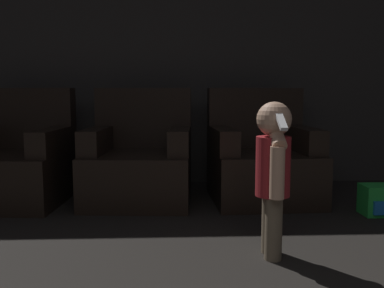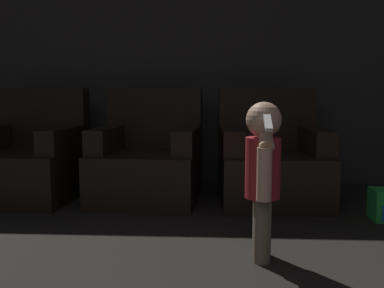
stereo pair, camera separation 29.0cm
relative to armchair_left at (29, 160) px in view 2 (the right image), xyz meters
name	(u,v)px [view 2 (the right image)]	position (x,y,z in m)	size (l,w,h in m)	color
wall_back	(175,52)	(1.20, 0.73, 0.98)	(8.40, 0.05, 2.60)	#33302D
armchair_left	(29,160)	(0.00, 0.00, 0.00)	(0.90, 0.90, 0.94)	black
armchair_middle	(148,162)	(1.04, 0.00, 0.00)	(0.90, 0.90, 0.94)	black
armchair_right	(271,163)	(2.07, 0.00, 0.00)	(0.88, 0.88, 0.94)	black
person_toddler	(263,168)	(1.86, -1.30, 0.18)	(0.19, 0.33, 0.85)	brown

